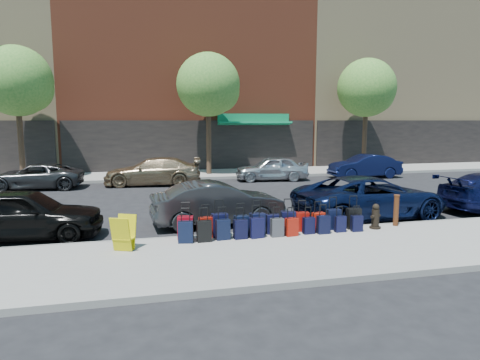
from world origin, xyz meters
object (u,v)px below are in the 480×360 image
object	(u,v)px
suitcase_front_5	(273,224)
car_far_3	(365,166)
tree_center	(211,87)
car_far_0	(35,176)
car_near_2	(370,197)
tree_left	(20,83)
car_far_1	(153,171)
bollard	(396,210)
car_far_2	(272,168)
fire_hydrant	(375,217)
car_near_0	(23,214)
tree_right	(368,89)
car_near_1	(218,203)
display_rack	(124,234)

from	to	relation	value
suitcase_front_5	car_far_3	bearing A→B (deg)	53.23
tree_center	car_far_0	bearing A→B (deg)	-162.96
tree_center	car_near_2	size ratio (longest dim) A/B	1.35
car_far_3	tree_left	bearing A→B (deg)	-97.49
car_near_2	car_far_1	xyz separation A→B (m)	(-7.12, 9.66, -0.02)
bollard	car_far_1	distance (m)	13.35
tree_center	suitcase_front_5	size ratio (longest dim) A/B	7.99
bollard	car_far_2	xyz separation A→B (m)	(-0.38, 11.54, 0.05)
tree_left	car_far_1	world-z (taller)	tree_left
fire_hydrant	car_near_0	bearing A→B (deg)	147.30
tree_right	car_near_0	distance (m)	22.64
car_near_1	car_far_1	world-z (taller)	car_far_1
suitcase_front_5	car_near_0	distance (m)	7.19
tree_right	fire_hydrant	distance (m)	17.20
car_near_1	car_far_2	size ratio (longest dim) A/B	1.06
tree_left	car_near_0	distance (m)	13.85
fire_hydrant	car_far_3	world-z (taller)	car_far_3
display_rack	fire_hydrant	bearing A→B (deg)	27.91
car_near_0	car_far_3	size ratio (longest dim) A/B	1.04
suitcase_front_5	bollard	distance (m)	4.03
tree_right	car_near_0	size ratio (longest dim) A/B	1.65
tree_center	bollard	distance (m)	15.45
car_near_2	car_far_3	world-z (taller)	car_near_2
tree_center	tree_right	bearing A→B (deg)	0.00
car_far_3	fire_hydrant	bearing A→B (deg)	-27.03
tree_right	display_rack	bearing A→B (deg)	-135.60
suitcase_front_5	car_near_1	world-z (taller)	car_near_1
bollard	car_far_3	xyz separation A→B (m)	(5.37, 11.37, 0.04)
car_far_2	car_far_3	xyz separation A→B (m)	(5.76, -0.17, -0.00)
fire_hydrant	car_far_1	world-z (taller)	car_far_1
car_far_0	car_far_3	world-z (taller)	car_far_3
tree_left	suitcase_front_5	world-z (taller)	tree_left
car_near_0	car_near_2	size ratio (longest dim) A/B	0.82
car_far_0	car_far_1	bearing A→B (deg)	93.11
tree_center	car_far_2	bearing A→B (deg)	-42.53
tree_center	display_rack	world-z (taller)	tree_center
tree_center	display_rack	bearing A→B (deg)	-107.73
fire_hydrant	car_far_2	world-z (taller)	car_far_2
tree_center	car_far_0	xyz separation A→B (m)	(-9.40, -2.88, -4.78)
bollard	car_near_2	bearing A→B (deg)	86.78
display_rack	car_near_2	xyz separation A→B (m)	(8.27, 2.36, 0.16)
fire_hydrant	tree_right	bearing A→B (deg)	38.24
tree_center	car_far_3	distance (m)	10.38
car_near_0	car_far_1	bearing A→B (deg)	-17.76
tree_center	fire_hydrant	size ratio (longest dim) A/B	9.57
display_rack	car_far_3	bearing A→B (deg)	65.55
tree_center	car_far_1	distance (m)	6.62
car_far_0	tree_right	bearing A→B (deg)	102.04
car_far_2	display_rack	bearing A→B (deg)	-25.71
suitcase_front_5	fire_hydrant	distance (m)	3.23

